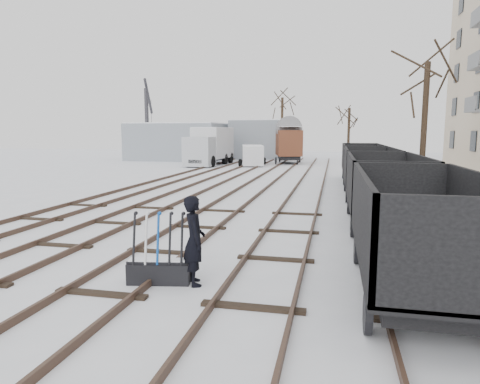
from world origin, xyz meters
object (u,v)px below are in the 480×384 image
(box_van_wagon, at_px, (289,142))
(crane, at_px, (148,139))
(ground_frame, at_px, (159,270))
(worker, at_px, (194,240))
(lorry, at_px, (210,146))
(freight_wagon_a, at_px, (420,250))
(panel_van, at_px, (253,155))

(box_van_wagon, height_order, crane, crane)
(ground_frame, height_order, crane, crane)
(worker, distance_m, lorry, 32.21)
(ground_frame, bearing_deg, crane, 104.78)
(freight_wagon_a, bearing_deg, box_van_wagon, 100.24)
(freight_wagon_a, relative_size, lorry, 0.73)
(lorry, height_order, panel_van, lorry)
(lorry, bearing_deg, box_van_wagon, 30.52)
(lorry, bearing_deg, worker, -70.64)
(ground_frame, distance_m, crane, 40.46)
(ground_frame, bearing_deg, freight_wagon_a, -5.10)
(worker, bearing_deg, ground_frame, 70.56)
(freight_wagon_a, distance_m, box_van_wagon, 34.81)
(crane, bearing_deg, ground_frame, -81.66)
(freight_wagon_a, height_order, panel_van, freight_wagon_a)
(worker, bearing_deg, panel_van, -18.38)
(ground_frame, xyz_separation_m, lorry, (-8.08, 31.06, 1.54))
(freight_wagon_a, relative_size, crane, 0.65)
(worker, bearing_deg, box_van_wagon, -24.11)
(crane, bearing_deg, worker, -80.64)
(box_van_wagon, bearing_deg, ground_frame, -99.85)
(ground_frame, relative_size, lorry, 0.19)
(box_van_wagon, height_order, panel_van, box_van_wagon)
(ground_frame, relative_size, crane, 0.17)
(panel_van, bearing_deg, worker, -94.25)
(freight_wagon_a, bearing_deg, panel_van, 106.60)
(ground_frame, relative_size, worker, 0.80)
(freight_wagon_a, distance_m, panel_van, 31.97)
(worker, relative_size, box_van_wagon, 0.36)
(box_van_wagon, distance_m, crane, 16.04)
(ground_frame, height_order, panel_van, panel_van)
(worker, distance_m, box_van_wagon, 34.64)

